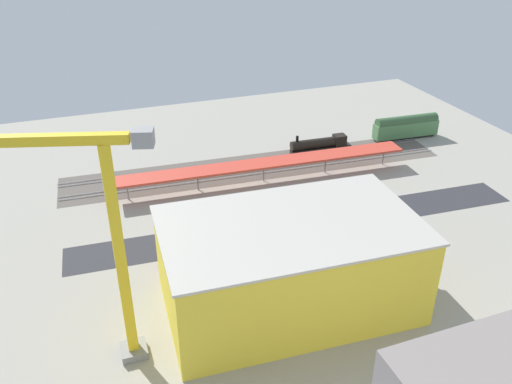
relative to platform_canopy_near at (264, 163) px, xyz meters
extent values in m
plane|color=#9E998C|center=(-0.91, 14.14, -4.35)|extent=(145.90, 145.90, 0.00)
cube|color=#5B544C|center=(-0.91, -7.46, -4.35)|extent=(91.83, 19.29, 0.01)
cube|color=#2D2D33|center=(-0.91, 19.94, -4.35)|extent=(91.54, 13.82, 0.01)
cube|color=#9E9EA8|center=(-0.91, -11.42, -4.17)|extent=(91.07, 4.96, 0.12)
cube|color=#9E9EA8|center=(-0.91, -9.98, -4.17)|extent=(91.07, 4.96, 0.12)
cube|color=#9E9EA8|center=(-0.91, -4.94, -4.17)|extent=(91.07, 4.96, 0.12)
cube|color=#9E9EA8|center=(-0.91, -3.50, -4.17)|extent=(91.07, 4.96, 0.12)
cube|color=#C63D2D|center=(0.00, 0.00, 0.02)|extent=(67.65, 8.92, 0.48)
cylinder|color=slate|center=(-30.31, 1.61, -2.28)|extent=(0.30, 0.30, 4.14)
cylinder|color=slate|center=(-15.16, 0.80, -2.28)|extent=(0.30, 0.30, 4.14)
cylinder|color=slate|center=(0.00, 0.00, -2.28)|extent=(0.30, 0.30, 4.14)
cylinder|color=slate|center=(15.16, -0.80, -2.28)|extent=(0.30, 0.30, 4.14)
cylinder|color=slate|center=(30.31, -1.61, -2.28)|extent=(0.30, 0.30, 4.14)
cube|color=black|center=(-19.67, -10.70, -3.85)|extent=(16.26, 3.06, 1.00)
cylinder|color=black|center=(-18.16, -10.78, -2.13)|extent=(13.24, 3.14, 2.45)
cube|color=black|center=(-24.72, -10.43, -2.47)|extent=(3.17, 2.81, 3.77)
cylinder|color=black|center=(-13.10, -11.05, -0.20)|extent=(0.70, 0.70, 1.40)
cube|color=black|center=(-44.73, -10.70, -4.05)|extent=(16.50, 3.34, 0.60)
cube|color=#4C7F4C|center=(-44.73, -10.70, -1.78)|extent=(18.35, 4.06, 3.95)
cylinder|color=#355935|center=(-44.73, -10.70, 0.44)|extent=(17.62, 4.02, 3.10)
cube|color=black|center=(-14.27, 16.33, -4.20)|extent=(4.14, 1.99, 0.30)
cube|color=black|center=(-14.27, 16.33, -3.61)|extent=(4.90, 2.12, 0.88)
cube|color=#1E2328|center=(-14.27, 16.33, -2.91)|extent=(2.79, 1.75, 0.53)
cube|color=black|center=(-6.16, 16.47, -4.20)|extent=(3.69, 1.67, 0.30)
cube|color=#474C51|center=(-6.16, 16.47, -3.62)|extent=(4.39, 1.74, 0.87)
cube|color=#1E2328|center=(-6.16, 16.47, -2.89)|extent=(2.46, 1.52, 0.58)
cube|color=black|center=(2.24, 16.02, -4.20)|extent=(4.05, 1.90, 0.30)
cube|color=silver|center=(2.24, 16.02, -3.64)|extent=(4.81, 2.01, 0.83)
cube|color=#1E2328|center=(2.24, 16.02, -2.92)|extent=(2.72, 1.69, 0.59)
cube|color=black|center=(9.65, 17.08, -4.20)|extent=(4.09, 1.92, 0.30)
cube|color=#474C51|center=(9.65, 17.08, -3.61)|extent=(4.86, 2.02, 0.90)
cube|color=#1E2328|center=(9.65, 17.08, -2.82)|extent=(2.74, 1.72, 0.68)
cube|color=black|center=(18.18, 16.45, -4.20)|extent=(4.02, 1.84, 0.30)
cube|color=maroon|center=(18.18, 16.45, -3.67)|extent=(4.78, 1.93, 0.77)
cube|color=#1E2328|center=(18.18, 16.45, -3.00)|extent=(2.69, 1.66, 0.57)
cube|color=yellow|center=(11.21, 41.01, 2.85)|extent=(38.77, 23.94, 14.41)
cube|color=#B7B2A8|center=(11.21, 41.01, 10.26)|extent=(39.40, 24.57, 0.40)
cube|color=gray|center=(35.84, 43.66, -3.75)|extent=(3.60, 3.60, 1.20)
cube|color=yellow|center=(35.84, 43.66, 11.73)|extent=(1.40, 1.40, 32.16)
cube|color=yellow|center=(46.36, 40.57, 28.41)|extent=(27.14, 9.01, 1.20)
cube|color=gray|center=(31.52, 44.92, 28.41)|extent=(2.87, 2.59, 2.00)
cube|color=black|center=(-3.53, 24.25, -4.10)|extent=(9.86, 2.54, 0.50)
cube|color=silver|center=(-4.57, 24.30, -2.41)|extent=(7.78, 2.68, 2.88)
cube|color=silver|center=(0.31, 24.07, -2.57)|extent=(2.20, 2.42, 2.56)
cube|color=black|center=(18.97, 25.63, -4.10)|extent=(9.17, 3.42, 0.50)
cube|color=white|center=(17.86, 25.80, -2.29)|extent=(6.99, 3.31, 3.12)
cube|color=silver|center=(22.29, 25.12, -2.72)|extent=(2.57, 2.64, 2.27)
cube|color=black|center=(23.36, 25.60, -4.10)|extent=(9.30, 3.53, 0.50)
cube|color=silver|center=(22.19, 25.77, -2.48)|extent=(7.00, 3.41, 2.74)
cube|color=maroon|center=(26.68, 25.10, -2.68)|extent=(2.71, 2.76, 2.34)
cylinder|color=brown|center=(14.63, 25.64, -2.98)|extent=(0.38, 0.38, 2.74)
sphere|color=#2D7233|center=(14.63, 25.64, 0.23)|extent=(5.26, 5.26, 5.26)
cylinder|color=brown|center=(-10.35, 24.32, -2.47)|extent=(0.51, 0.51, 3.78)
sphere|color=#28662D|center=(-10.35, 24.32, 1.21)|extent=(5.11, 5.11, 5.11)
cylinder|color=brown|center=(-4.49, 24.57, -2.69)|extent=(0.52, 0.52, 3.33)
sphere|color=#2D7233|center=(-4.49, 24.57, 0.87)|extent=(5.42, 5.42, 5.42)
cylinder|color=#333333|center=(-10.72, 24.76, -1.72)|extent=(0.16, 0.16, 5.27)
cube|color=black|center=(-10.72, 24.76, 1.37)|extent=(0.36, 0.36, 0.90)
sphere|color=yellow|center=(-10.50, 24.76, 1.37)|extent=(0.20, 0.20, 0.20)
camera|label=1|loc=(38.38, 101.34, 51.55)|focal=37.38mm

